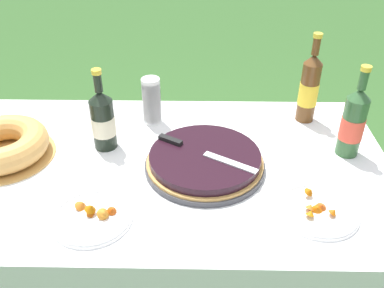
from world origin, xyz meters
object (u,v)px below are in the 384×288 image
Objects in this scene: bundt_cake at (2,145)px; juice_bottle_red at (103,120)px; cider_bottle_amber at (309,88)px; snack_plate_near at (92,217)px; snack_plate_left at (318,210)px; cup_stack at (152,101)px; serving_knife at (198,150)px; berry_tart at (205,161)px; cider_bottle_green at (353,122)px.

juice_bottle_red is (0.35, 0.07, 0.06)m from bundt_cake.
bundt_cake is at bearing -165.94° from cider_bottle_amber.
snack_plate_near is 0.99× the size of snack_plate_left.
snack_plate_left is at bearing -14.60° from bundt_cake.
cup_stack is 0.53× the size of cider_bottle_amber.
cider_bottle_amber reaches higher than serving_knife.
cider_bottle_amber is 0.57m from snack_plate_left.
cup_stack is at bearing 124.22° from berry_tart.
berry_tart is at bearing -0.00° from serving_knife.
cup_stack reaches higher than snack_plate_left.
snack_plate_near is at bearing -107.02° from serving_knife.
serving_knife reaches higher than berry_tart.
juice_bottle_red is (-0.76, -0.21, -0.03)m from cider_bottle_amber.
serving_knife is at bearing -3.46° from bundt_cake.
juice_bottle_red is (-0.36, 0.13, 0.08)m from berry_tart.
snack_plate_near reaches higher than snack_plate_left.
bundt_cake is at bearing 165.40° from snack_plate_left.
cider_bottle_amber is at bearing 39.60° from berry_tart.
juice_bottle_red reaches higher than cup_stack.
cider_bottle_amber reaches higher than snack_plate_left.
cup_stack is (-0.21, 0.30, 0.07)m from berry_tart.
serving_knife is 0.54m from cider_bottle_green.
juice_bottle_red reaches higher than bundt_cake.
serving_knife is 0.96× the size of bundt_cake.
berry_tart is 0.05m from serving_knife.
cup_stack is at bearing 48.72° from juice_bottle_red.
serving_knife is at bearing 41.64° from snack_plate_near.
juice_bottle_red reaches higher than snack_plate_left.
berry_tart is 1.72× the size of snack_plate_near.
cider_bottle_amber is (0.40, 0.33, 0.11)m from berry_tart.
bundt_cake reaches higher than snack_plate_near.
berry_tart is at bearing -4.57° from bundt_cake.
serving_knife is 0.68m from bundt_cake.
cider_bottle_amber is at bearing 2.96° from cup_stack.
berry_tart is 1.18× the size of bundt_cake.
juice_bottle_red is 0.40m from snack_plate_near.
berry_tart is 0.54m from cider_bottle_amber.
cider_bottle_green is 0.94× the size of cider_bottle_amber.
cup_stack is 0.58m from snack_plate_near.
serving_knife is at bearing 148.65° from berry_tart.
bundt_cake is 1.46× the size of snack_plate_near.
cider_bottle_amber is 1.49× the size of snack_plate_left.
serving_knife is at bearing 147.48° from snack_plate_left.
cup_stack is 0.80× the size of snack_plate_near.
bundt_cake is 0.56m from cup_stack.
snack_plate_left is at bearing -26.13° from juice_bottle_red.
cider_bottle_amber is 1.18× the size of juice_bottle_red.
cup_stack is (0.50, 0.25, 0.04)m from bundt_cake.
cider_bottle_green is at bearing 11.08° from berry_tart.
berry_tart reaches higher than snack_plate_left.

